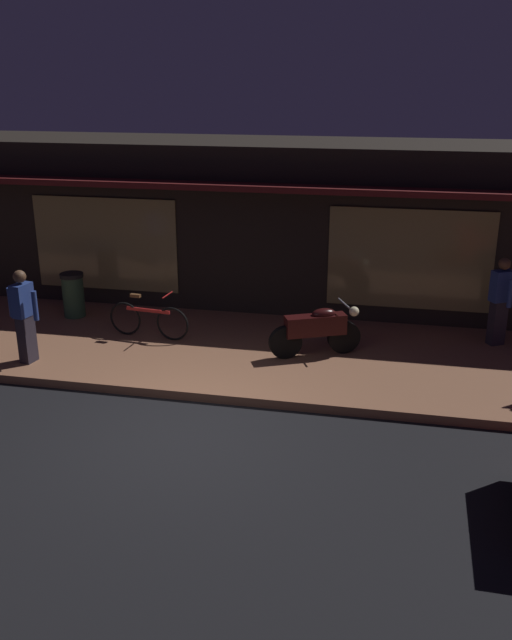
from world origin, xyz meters
TOP-DOWN VIEW (x-y plane):
  - ground_plane at (0.00, 0.00)m, footprint 60.00×60.00m
  - sidewalk_slab at (0.00, 3.00)m, footprint 18.00×4.00m
  - storefront_building at (0.00, 6.39)m, footprint 18.00×3.30m
  - motorcycle at (1.64, 2.97)m, footprint 1.59×0.89m
  - bicycle_parked at (-1.63, 3.20)m, footprint 1.65×0.42m
  - person_photographer at (-3.30, 1.65)m, footprint 0.62×0.41m
  - person_bystander at (4.87, 4.20)m, footprint 0.44×0.57m
  - trash_bin at (-3.59, 4.06)m, footprint 0.48×0.48m

SIDE VIEW (x-z plane):
  - ground_plane at x=0.00m, z-range 0.00..0.00m
  - sidewalk_slab at x=0.00m, z-range 0.00..0.15m
  - bicycle_parked at x=-1.63m, z-range 0.05..0.96m
  - trash_bin at x=-3.59m, z-range 0.16..1.09m
  - motorcycle at x=1.64m, z-range 0.16..1.13m
  - person_photographer at x=-3.30m, z-range 0.19..1.86m
  - person_bystander at x=4.87m, z-range 0.19..1.86m
  - storefront_building at x=0.00m, z-range 0.00..3.60m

